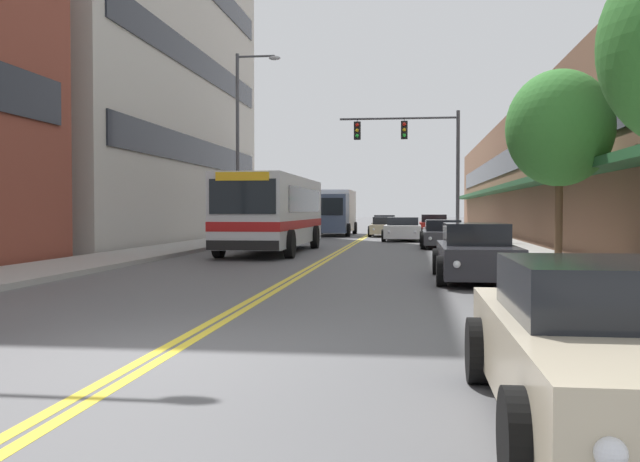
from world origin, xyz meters
name	(u,v)px	position (x,y,z in m)	size (l,w,h in m)	color
ground_plane	(366,237)	(0.00, 37.00, 0.00)	(240.00, 240.00, 0.00)	#565659
sidewalk_left	(259,235)	(-6.90, 37.00, 0.07)	(2.80, 106.00, 0.15)	#9E9B96
sidewalk_right	(477,236)	(6.90, 37.00, 0.07)	(2.80, 106.00, 0.15)	#9E9B96
centre_line	(366,236)	(0.00, 37.00, 0.00)	(0.34, 106.00, 0.01)	yellow
storefront_row_right	(571,177)	(12.53, 37.00, 3.70)	(9.10, 68.00, 7.41)	brown
city_bus	(274,210)	(-2.59, 19.99, 1.68)	(2.84, 10.60, 2.97)	silver
car_slate_blue_parked_left_mid	(286,228)	(-4.41, 32.89, 0.60)	(2.04, 4.68, 1.30)	#475675
car_champagne_parked_right_foreground	(612,350)	(4.45, -2.39, 0.61)	(2.00, 4.54, 1.29)	beige
car_charcoal_parked_right_mid	(476,254)	(4.43, 9.31, 0.64)	(1.97, 4.85, 1.37)	#232328
car_red_parked_right_far	(434,226)	(4.26, 37.30, 0.65)	(2.05, 4.49, 1.40)	maroon
car_dark_grey_parked_right_end	(443,234)	(4.28, 24.32, 0.58)	(2.03, 4.80, 1.24)	#38383D
car_silver_moving_lead	(385,224)	(0.88, 45.33, 0.60)	(2.01, 4.63, 1.30)	#B7B7BC
car_beige_moving_second	(385,227)	(1.19, 37.41, 0.59)	(1.99, 4.51, 1.24)	#BCAD89
car_white_moving_third	(403,229)	(2.40, 31.31, 0.61)	(2.20, 4.92, 1.28)	white
box_truck	(334,212)	(-2.30, 39.33, 1.57)	(2.67, 7.64, 3.01)	#475675
traffic_signal_mast	(418,149)	(3.17, 28.61, 4.78)	(6.10, 0.38, 6.72)	#47474C
street_lamp_left_far	(243,134)	(-5.04, 24.89, 5.28)	(2.15, 0.28, 9.05)	#47474C
street_tree_right_mid	(560,128)	(6.79, 11.55, 3.86)	(2.82, 2.82, 5.27)	brown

